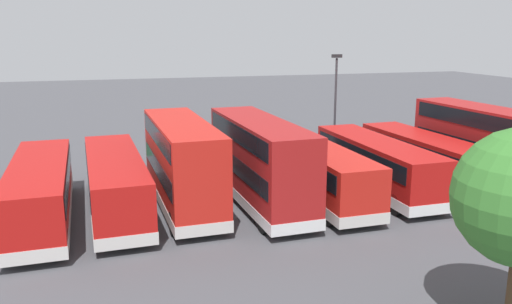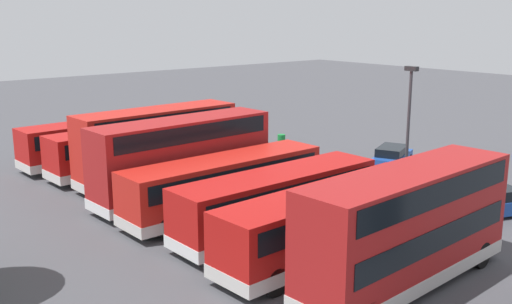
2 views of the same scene
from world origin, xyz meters
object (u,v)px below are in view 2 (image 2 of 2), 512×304
object	(u,v)px
bus_single_deck_fourth	(225,183)
bus_single_deck_third	(278,200)
bus_single_deck_seventh	(134,147)
bus_single_deck_far_end	(103,140)
bus_single_deck_second	(329,220)
car_hatchback_silver	(392,157)
bus_double_decker_fifth	(183,157)
bus_double_decker_near_end	(408,225)
bus_double_decker_sixth	(158,144)
car_small_green	(490,202)
waste_bin_yellow	(281,140)
lamp_post_tall	(408,125)

from	to	relation	value
bus_single_deck_fourth	bus_single_deck_third	bearing A→B (deg)	-176.75
bus_single_deck_seventh	bus_single_deck_far_end	distance (m)	3.50
bus_single_deck_second	car_hatchback_silver	xyz separation A→B (m)	(7.83, -14.35, -0.92)
bus_double_decker_fifth	bus_double_decker_near_end	bearing A→B (deg)	-177.56
bus_double_decker_sixth	car_small_green	xyz separation A→B (m)	(-16.12, -9.89, -1.75)
bus_single_deck_fourth	car_hatchback_silver	distance (m)	14.45
bus_single_deck_second	bus_single_deck_seventh	bearing A→B (deg)	-1.41
bus_double_decker_fifth	waste_bin_yellow	distance (m)	15.05
bus_double_decker_sixth	bus_single_deck_far_end	distance (m)	6.90
bus_double_decker_fifth	bus_single_deck_far_end	bearing A→B (deg)	-2.28
car_small_green	waste_bin_yellow	bearing A→B (deg)	-8.07
bus_single_deck_second	bus_single_deck_third	xyz separation A→B (m)	(3.42, -0.15, -0.00)
bus_double_decker_near_end	lamp_post_tall	size ratio (longest dim) A/B	1.41
bus_single_deck_seventh	waste_bin_yellow	world-z (taller)	bus_single_deck_seventh
bus_single_deck_third	bus_single_deck_fourth	world-z (taller)	same
bus_single_deck_far_end	bus_double_decker_fifth	bearing A→B (deg)	177.72
bus_single_deck_third	bus_double_decker_sixth	distance (m)	11.13
car_hatchback_silver	waste_bin_yellow	xyz separation A→B (m)	(9.47, 1.51, -0.23)
bus_single_deck_third	lamp_post_tall	bearing A→B (deg)	-97.75
bus_double_decker_sixth	waste_bin_yellow	distance (m)	13.03
bus_single_deck_third	lamp_post_tall	size ratio (longest dim) A/B	1.47
bus_double_decker_near_end	bus_single_deck_seventh	size ratio (longest dim) A/B	0.91
bus_double_decker_near_end	bus_single_deck_fourth	world-z (taller)	bus_double_decker_near_end
bus_double_decker_near_end	bus_double_decker_sixth	size ratio (longest dim) A/B	1.02
bus_double_decker_fifth	lamp_post_tall	bearing A→B (deg)	-133.29
bus_single_deck_seventh	waste_bin_yellow	distance (m)	12.47
bus_double_decker_sixth	bus_single_deck_fourth	bearing A→B (deg)	177.37
bus_double_decker_near_end	bus_single_deck_second	bearing A→B (deg)	2.09
car_hatchback_silver	lamp_post_tall	bearing A→B (deg)	132.41
bus_single_deck_far_end	lamp_post_tall	world-z (taller)	lamp_post_tall
bus_double_decker_near_end	lamp_post_tall	world-z (taller)	lamp_post_tall
bus_double_decker_near_end	bus_double_decker_sixth	xyz separation A→B (m)	(18.33, -0.13, -0.00)
bus_double_decker_near_end	bus_single_deck_seventh	distance (m)	21.73
lamp_post_tall	car_hatchback_silver	bearing A→B (deg)	-47.59
bus_double_decker_near_end	bus_single_deck_fourth	size ratio (longest dim) A/B	0.92
lamp_post_tall	waste_bin_yellow	xyz separation A→B (m)	(14.99, -4.54, -3.92)
bus_single_deck_far_end	car_hatchback_silver	bearing A→B (deg)	-133.23
bus_single_deck_far_end	car_hatchback_silver	distance (m)	19.77
bus_single_deck_second	bus_double_decker_sixth	xyz separation A→B (m)	(14.52, -0.26, 0.82)
bus_double_decker_near_end	bus_double_decker_fifth	xyz separation A→B (m)	(14.39, 0.61, 0.00)
bus_single_deck_second	bus_single_deck_seventh	xyz separation A→B (m)	(17.90, -0.44, 0.00)
bus_double_decker_sixth	bus_single_deck_far_end	xyz separation A→B (m)	(6.84, 0.31, -0.82)
car_small_green	lamp_post_tall	xyz separation A→B (m)	(3.91, 1.85, 3.70)
bus_double_decker_near_end	bus_single_deck_second	world-z (taller)	bus_double_decker_near_end
bus_single_deck_second	bus_single_deck_far_end	xyz separation A→B (m)	(21.36, 0.05, 0.00)
bus_double_decker_fifth	bus_single_deck_far_end	xyz separation A→B (m)	(10.78, -0.43, -0.82)
lamp_post_tall	bus_single_deck_second	bearing A→B (deg)	105.56
bus_single_deck_fourth	lamp_post_tall	xyz separation A→B (m)	(-4.96, -8.37, 2.77)
bus_single_deck_far_end	car_small_green	xyz separation A→B (m)	(-22.96, -10.21, -0.92)
bus_single_deck_fourth	lamp_post_tall	bearing A→B (deg)	-120.64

